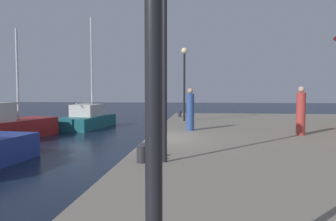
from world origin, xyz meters
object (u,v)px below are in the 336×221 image
at_px(bollard_south, 180,114).
at_px(person_by_the_water, 301,112).
at_px(sailboat_red, 3,126).
at_px(lamp_post_mid_promenade, 165,40).
at_px(lamp_post_far_end, 184,71).
at_px(bollard_center, 145,151).
at_px(bollard_north, 142,154).
at_px(person_mid_promenade, 190,111).
at_px(sailboat_teal, 87,119).

height_order(bollard_south, person_by_the_water, person_by_the_water).
xyz_separation_m(sailboat_red, bollard_south, (8.56, 6.03, 0.27)).
distance_m(lamp_post_mid_promenade, lamp_post_far_end, 10.61).
bearing_deg(bollard_south, lamp_post_mid_promenade, -87.82).
bearing_deg(lamp_post_far_end, bollard_center, -92.57).
distance_m(lamp_post_mid_promenade, bollard_north, 2.75).
bearing_deg(person_mid_promenade, sailboat_red, 172.29).
height_order(sailboat_red, person_mid_promenade, sailboat_red).
bearing_deg(person_by_the_water, sailboat_teal, 144.48).
bearing_deg(person_by_the_water, person_mid_promenade, 166.36).
xyz_separation_m(person_mid_promenade, person_by_the_water, (4.30, -1.04, 0.03)).
bearing_deg(lamp_post_far_end, lamp_post_mid_promenade, -89.65).
relative_size(bollard_south, person_mid_promenade, 0.22).
relative_size(lamp_post_far_end, bollard_north, 10.41).
xyz_separation_m(sailboat_red, bollard_center, (8.54, -7.25, 0.27)).
height_order(sailboat_red, lamp_post_mid_promenade, sailboat_red).
bearing_deg(sailboat_teal, person_by_the_water, -35.52).
height_order(lamp_post_far_end, person_mid_promenade, lamp_post_far_end).
bearing_deg(bollard_center, lamp_post_mid_promenade, -27.93).
xyz_separation_m(lamp_post_far_end, bollard_center, (-0.46, -10.33, -2.66)).
height_order(sailboat_teal, person_by_the_water, sailboat_teal).
bearing_deg(bollard_north, sailboat_teal, 114.95).
bearing_deg(sailboat_red, bollard_center, -40.33).
bearing_deg(lamp_post_far_end, person_mid_promenade, -83.76).
height_order(bollard_center, person_mid_promenade, person_mid_promenade).
height_order(sailboat_teal, person_mid_promenade, sailboat_teal).
distance_m(sailboat_red, bollard_north, 11.48).
relative_size(lamp_post_far_end, bollard_south, 10.41).
bearing_deg(sailboat_teal, sailboat_red, -110.45).
bearing_deg(lamp_post_far_end, bollard_south, 98.72).
bearing_deg(bollard_center, lamp_post_far_end, 87.43).
height_order(bollard_north, person_by_the_water, person_by_the_water).
bearing_deg(lamp_post_mid_promenade, lamp_post_far_end, 90.35).
bearing_deg(lamp_post_mid_promenade, bollard_north, -165.96).
distance_m(sailboat_teal, person_by_the_water, 14.26).
distance_m(lamp_post_far_end, bollard_south, 4.00).
distance_m(person_mid_promenade, person_by_the_water, 4.43).
distance_m(bollard_south, person_mid_promenade, 7.40).
height_order(sailboat_teal, sailboat_red, sailboat_teal).
height_order(sailboat_teal, lamp_post_mid_promenade, sailboat_teal).
relative_size(sailboat_red, bollard_north, 14.82).
bearing_deg(sailboat_red, bollard_south, 35.17).
xyz_separation_m(sailboat_teal, lamp_post_mid_promenade, (6.86, -13.47, 3.07)).
relative_size(sailboat_teal, person_by_the_water, 4.07).
xyz_separation_m(sailboat_teal, sailboat_red, (-2.21, -5.94, 0.11)).
bearing_deg(sailboat_red, person_by_the_water, -9.58).
distance_m(bollard_center, person_mid_promenade, 6.08).
xyz_separation_m(sailboat_teal, bollard_center, (6.33, -13.19, 0.38)).
relative_size(bollard_north, person_by_the_water, 0.21).
relative_size(sailboat_red, lamp_post_mid_promenade, 1.40).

